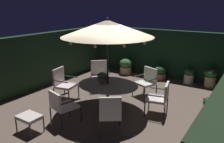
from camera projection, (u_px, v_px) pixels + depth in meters
ground_plane at (113, 106)px, 7.25m from camera, size 6.93×7.97×0.02m
hedge_backdrop_rear at (161, 53)px, 10.06m from camera, size 6.93×0.30×2.01m
hedge_backdrop_left at (39, 61)px, 8.69m from camera, size 0.30×7.97×2.01m
patio_dining_table at (108, 88)px, 7.03m from camera, size 1.88×1.59×0.72m
patio_umbrella at (107, 28)px, 6.54m from camera, size 2.65×2.65×2.69m
centerpiece_planter at (102, 77)px, 7.00m from camera, size 0.29×0.29×0.37m
patio_chair_north at (110, 112)px, 5.50m from camera, size 0.81×0.82×1.03m
patio_chair_northeast at (160, 96)px, 6.52m from camera, size 0.70×0.74×0.95m
patio_chair_east at (147, 80)px, 7.89m from camera, size 0.81×0.76×0.97m
patio_chair_southeast at (100, 73)px, 8.54m from camera, size 0.87×0.87×1.05m
patio_chair_south at (63, 82)px, 7.62m from camera, size 0.70×0.72×1.04m
patio_chair_southwest at (62, 104)px, 6.03m from camera, size 0.73×0.75×0.92m
ottoman_footrest at (29, 118)px, 5.66m from camera, size 0.57×0.44×0.44m
potted_plant_right_far at (126, 66)px, 10.47m from camera, size 0.57×0.57×0.69m
potted_plant_front_corner at (208, 138)px, 4.90m from camera, size 0.45×0.45×0.67m
potted_plant_right_near at (160, 72)px, 9.71m from camera, size 0.50×0.50×0.57m
potted_plant_back_right at (211, 77)px, 8.77m from camera, size 0.48×0.48×0.72m
potted_plant_back_left at (189, 76)px, 9.19m from camera, size 0.38×0.38×0.61m
potted_plant_back_center at (211, 108)px, 6.25m from camera, size 0.46×0.46×0.66m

